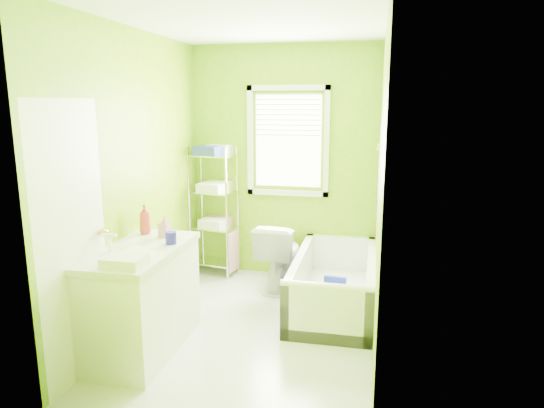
% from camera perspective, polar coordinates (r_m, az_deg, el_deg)
% --- Properties ---
extents(ground, '(2.90, 2.90, 0.00)m').
position_cam_1_polar(ground, '(4.48, -2.22, -14.28)').
color(ground, silver).
rests_on(ground, ground).
extents(room_envelope, '(2.14, 2.94, 2.62)m').
position_cam_1_polar(room_envelope, '(4.04, -2.39, 5.82)').
color(room_envelope, '#709D07').
rests_on(room_envelope, ground).
extents(window, '(0.92, 0.05, 1.22)m').
position_cam_1_polar(window, '(5.41, 1.89, 8.06)').
color(window, white).
rests_on(window, ground).
extents(door, '(0.09, 0.80, 2.00)m').
position_cam_1_polar(door, '(3.67, -22.32, -4.39)').
color(door, white).
rests_on(door, ground).
extents(right_wall_decor, '(0.04, 1.48, 1.17)m').
position_cam_1_polar(right_wall_decor, '(3.93, 12.36, 2.04)').
color(right_wall_decor, '#3F0711').
rests_on(right_wall_decor, ground).
extents(bathtub, '(0.77, 1.65, 0.53)m').
position_cam_1_polar(bathtub, '(4.86, 7.31, -10.01)').
color(bathtub, white).
rests_on(bathtub, ground).
extents(toilet, '(0.47, 0.75, 0.74)m').
position_cam_1_polar(toilet, '(5.23, 0.96, -6.00)').
color(toilet, white).
rests_on(toilet, ground).
extents(vanity, '(0.58, 1.14, 1.12)m').
position_cam_1_polar(vanity, '(4.07, -15.06, -10.45)').
color(vanity, white).
rests_on(vanity, ground).
extents(wire_shelf_unit, '(0.54, 0.44, 1.50)m').
position_cam_1_polar(wire_shelf_unit, '(5.57, -6.68, 0.79)').
color(wire_shelf_unit, silver).
rests_on(wire_shelf_unit, ground).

